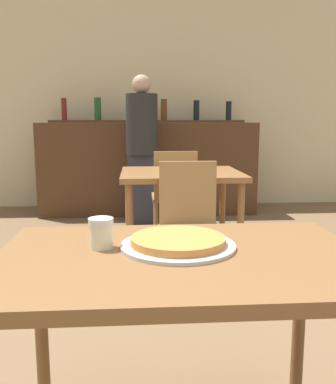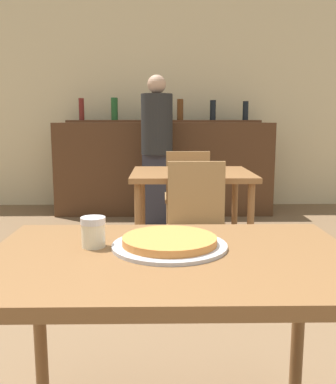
% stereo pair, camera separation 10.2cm
% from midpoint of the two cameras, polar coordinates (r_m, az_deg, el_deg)
% --- Properties ---
extents(wall_back, '(8.00, 0.05, 2.80)m').
position_cam_midpoint_polar(wall_back, '(5.75, -3.37, 12.17)').
color(wall_back, beige).
rests_on(wall_back, ground_plane).
extents(dining_table_near, '(1.14, 0.75, 0.73)m').
position_cam_midpoint_polar(dining_table_near, '(1.35, -0.38, -11.56)').
color(dining_table_near, brown).
rests_on(dining_table_near, ground_plane).
extents(dining_table_far, '(0.91, 0.78, 0.75)m').
position_cam_midpoint_polar(dining_table_far, '(3.30, 0.84, 1.12)').
color(dining_table_far, brown).
rests_on(dining_table_far, ground_plane).
extents(bar_counter, '(2.60, 0.56, 1.11)m').
position_cam_midpoint_polar(bar_counter, '(5.28, -3.21, 3.20)').
color(bar_counter, '#4C2D19').
rests_on(bar_counter, ground_plane).
extents(bar_back_shelf, '(2.39, 0.24, 0.30)m').
position_cam_midpoint_polar(bar_back_shelf, '(5.38, -3.42, 9.89)').
color(bar_back_shelf, '#4C2D19').
rests_on(bar_back_shelf, bar_counter).
extents(chair_far_side_front, '(0.40, 0.40, 0.87)m').
position_cam_midpoint_polar(chair_far_side_front, '(2.79, 1.83, -3.65)').
color(chair_far_side_front, olive).
rests_on(chair_far_side_front, ground_plane).
extents(chair_far_side_back, '(0.40, 0.40, 0.87)m').
position_cam_midpoint_polar(chair_far_side_back, '(3.88, 0.13, 0.11)').
color(chair_far_side_back, olive).
rests_on(chair_far_side_back, ground_plane).
extents(pizza_tray, '(0.37, 0.37, 0.04)m').
position_cam_midpoint_polar(pizza_tray, '(1.38, -0.79, -6.78)').
color(pizza_tray, '#B7B7BC').
rests_on(pizza_tray, dining_table_near).
extents(cheese_shaker, '(0.08, 0.08, 0.10)m').
position_cam_midpoint_polar(cheese_shaker, '(1.39, -10.99, -5.39)').
color(cheese_shaker, beige).
rests_on(cheese_shaker, dining_table_near).
extents(person_standing, '(0.34, 0.34, 1.61)m').
position_cam_midpoint_polar(person_standing, '(4.67, -4.10, 6.27)').
color(person_standing, '#2D2D38').
rests_on(person_standing, ground_plane).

